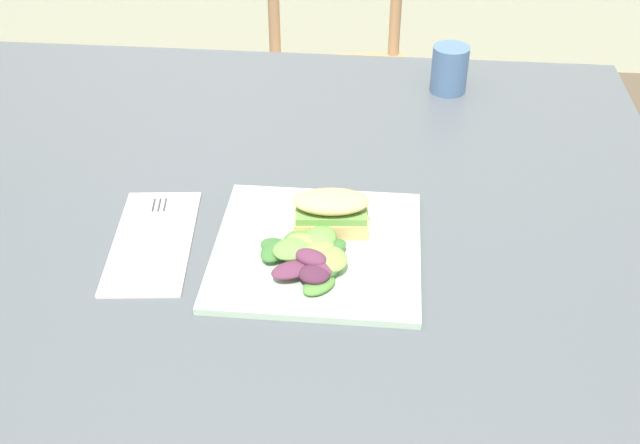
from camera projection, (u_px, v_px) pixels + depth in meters
dining_table at (258, 250)px, 1.21m from camera, size 1.24×0.97×0.74m
chair_wooden_far at (341, 78)px, 2.11m from camera, size 0.47×0.47×0.87m
plate_lunch at (317, 249)px, 1.01m from camera, size 0.27×0.27×0.01m
sandwich_half_front at (331, 211)px, 1.03m from camera, size 0.10×0.07×0.06m
salad_mixed_greens at (309, 254)px, 0.98m from camera, size 0.13×0.14×0.03m
napkin_folded at (153, 241)px, 1.03m from camera, size 0.13×0.24×0.00m
fork_on_napkin at (154, 231)px, 1.05m from camera, size 0.04×0.19×0.00m
cup_extra_side at (450, 69)px, 1.37m from camera, size 0.06×0.06×0.08m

